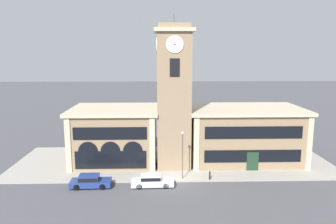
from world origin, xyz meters
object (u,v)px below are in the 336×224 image
(parked_car_near, at_px, (90,181))
(parked_car_mid, at_px, (152,181))
(street_lamp, at_px, (183,148))
(bollard, at_px, (210,175))

(parked_car_near, relative_size, parked_car_mid, 0.95)
(parked_car_near, distance_m, street_lamp, 11.26)
(parked_car_mid, relative_size, bollard, 4.58)
(parked_car_near, relative_size, bollard, 4.37)
(parked_car_mid, height_order, street_lamp, street_lamp)
(street_lamp, bearing_deg, parked_car_near, -169.97)
(street_lamp, height_order, bollard, street_lamp)
(parked_car_near, xyz_separation_m, street_lamp, (10.63, 1.88, 3.22))
(parked_car_mid, distance_m, bollard, 7.04)
(bollard, bearing_deg, street_lamp, 173.82)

